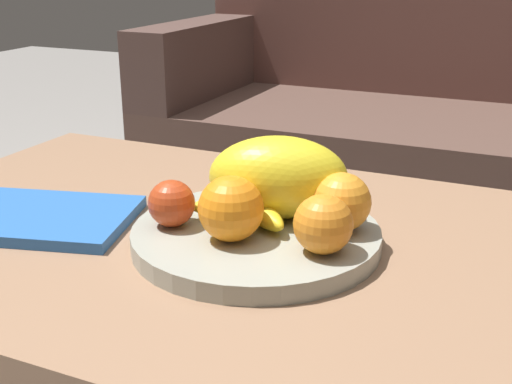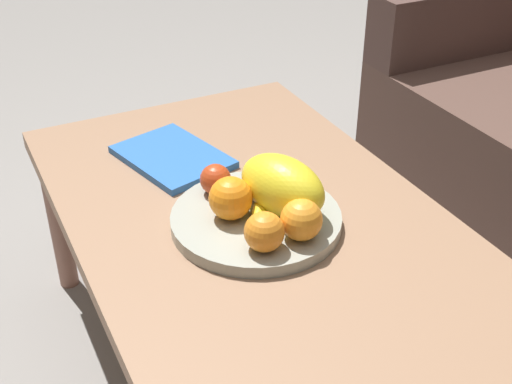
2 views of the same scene
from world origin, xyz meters
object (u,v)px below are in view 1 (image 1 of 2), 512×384
apple_front (172,203)px  orange_left (323,224)px  banana_bunch (254,198)px  fruit_bowl (256,236)px  coffee_table (246,268)px  magazine (43,218)px  orange_right (231,209)px  melon_large_front (278,177)px  orange_front (341,202)px  couch (461,145)px

apple_front → orange_left: bearing=0.7°
banana_bunch → fruit_bowl: bearing=-63.0°
coffee_table → magazine: size_ratio=4.61×
orange_right → fruit_bowl: bearing=73.6°
fruit_bowl → melon_large_front: (0.01, 0.05, 0.07)m
melon_large_front → orange_left: (0.09, -0.09, -0.02)m
coffee_table → magazine: (-0.29, -0.07, 0.05)m
orange_front → orange_left: bearing=-89.6°
orange_left → magazine: (-0.41, -0.02, -0.05)m
banana_bunch → apple_front: bearing=-139.1°
couch → fruit_bowl: (-0.12, -1.14, 0.16)m
couch → orange_front: bearing=-90.8°
couch → magazine: couch is taller
melon_large_front → banana_bunch: bearing=-155.4°
magazine → apple_front: bearing=-10.1°
fruit_bowl → magazine: (-0.31, -0.05, -0.00)m
banana_bunch → magazine: (-0.29, -0.09, -0.04)m
orange_front → magazine: 0.43m
orange_front → orange_right: (-0.12, -0.09, 0.00)m
melon_large_front → banana_bunch: size_ratio=1.13×
magazine → orange_left: bearing=-12.2°
fruit_bowl → banana_bunch: bearing=117.0°
apple_front → orange_right: bearing=-5.4°
coffee_table → apple_front: size_ratio=18.51×
couch → orange_front: (-0.02, -1.11, 0.21)m
fruit_bowl → orange_right: size_ratio=3.95×
coffee_table → apple_front: apple_front is taller
fruit_bowl → coffee_table: bearing=145.6°
fruit_bowl → melon_large_front: 0.09m
fruit_bowl → melon_large_front: size_ratio=1.75×
orange_left → banana_bunch: size_ratio=0.44×
melon_large_front → orange_left: 0.13m
couch → apple_front: size_ratio=27.29×
melon_large_front → apple_front: bearing=-142.6°
melon_large_front → banana_bunch: melon_large_front is taller
fruit_bowl → couch: bearing=84.1°
fruit_bowl → melon_large_front: melon_large_front is taller
orange_front → orange_right: size_ratio=0.93×
orange_right → magazine: (-0.30, -0.01, -0.06)m
couch → magazine: (-0.43, -1.20, 0.16)m
orange_front → fruit_bowl: bearing=-159.0°
orange_left → couch: bearing=89.2°
coffee_table → banana_bunch: 0.10m
couch → banana_bunch: size_ratio=10.29×
couch → orange_right: 1.22m
fruit_bowl → orange_front: orange_front is taller
orange_left → orange_right: (-0.12, -0.01, 0.01)m
orange_right → apple_front: (-0.09, 0.01, -0.01)m
banana_bunch → couch: bearing=82.9°
orange_left → apple_front: (-0.21, -0.00, -0.01)m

